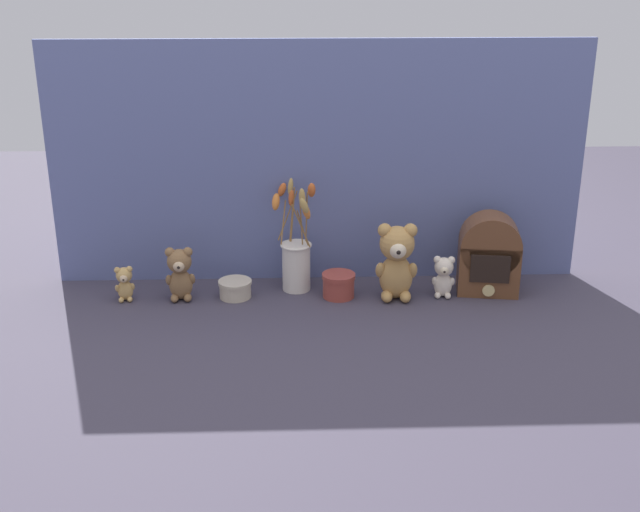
{
  "coord_description": "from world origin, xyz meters",
  "views": [
    {
      "loc": [
        -0.08,
        -2.3,
        1.01
      ],
      "look_at": [
        0.0,
        0.02,
        0.13
      ],
      "focal_mm": 45.0,
      "sensor_mm": 36.0,
      "label": 1
    }
  ],
  "objects_px": {
    "teddy_bear_small": "(444,276)",
    "teddy_bear_tiny": "(124,283)",
    "teddy_bear_large": "(397,260)",
    "flower_vase": "(296,256)",
    "decorative_tin_tall": "(235,289)",
    "decorative_tin_short": "(339,285)",
    "teddy_bear_medium": "(180,273)",
    "vintage_radio": "(489,255)"
  },
  "relations": [
    {
      "from": "teddy_bear_small",
      "to": "teddy_bear_tiny",
      "type": "distance_m",
      "value": 0.99
    },
    {
      "from": "teddy_bear_large",
      "to": "teddy_bear_tiny",
      "type": "bearing_deg",
      "value": 179.22
    },
    {
      "from": "flower_vase",
      "to": "decorative_tin_tall",
      "type": "relative_size",
      "value": 3.45
    },
    {
      "from": "flower_vase",
      "to": "decorative_tin_short",
      "type": "xyz_separation_m",
      "value": [
        0.13,
        -0.07,
        -0.07
      ]
    },
    {
      "from": "teddy_bear_small",
      "to": "decorative_tin_short",
      "type": "relative_size",
      "value": 1.29
    },
    {
      "from": "teddy_bear_large",
      "to": "decorative_tin_short",
      "type": "distance_m",
      "value": 0.2
    },
    {
      "from": "teddy_bear_large",
      "to": "teddy_bear_medium",
      "type": "relative_size",
      "value": 1.43
    },
    {
      "from": "teddy_bear_medium",
      "to": "decorative_tin_tall",
      "type": "xyz_separation_m",
      "value": [
        0.17,
        0.01,
        -0.06
      ]
    },
    {
      "from": "teddy_bear_tiny",
      "to": "vintage_radio",
      "type": "height_order",
      "value": "vintage_radio"
    },
    {
      "from": "teddy_bear_tiny",
      "to": "decorative_tin_short",
      "type": "distance_m",
      "value": 0.66
    },
    {
      "from": "teddy_bear_large",
      "to": "teddy_bear_medium",
      "type": "bearing_deg",
      "value": 178.66
    },
    {
      "from": "teddy_bear_small",
      "to": "flower_vase",
      "type": "bearing_deg",
      "value": 170.67
    },
    {
      "from": "teddy_bear_tiny",
      "to": "flower_vase",
      "type": "height_order",
      "value": "flower_vase"
    },
    {
      "from": "decorative_tin_short",
      "to": "teddy_bear_tiny",
      "type": "bearing_deg",
      "value": -179.57
    },
    {
      "from": "teddy_bear_tiny",
      "to": "decorative_tin_short",
      "type": "bearing_deg",
      "value": 0.43
    },
    {
      "from": "teddy_bear_tiny",
      "to": "teddy_bear_medium",
      "type": "bearing_deg",
      "value": 1.41
    },
    {
      "from": "teddy_bear_small",
      "to": "vintage_radio",
      "type": "distance_m",
      "value": 0.16
    },
    {
      "from": "teddy_bear_large",
      "to": "vintage_radio",
      "type": "height_order",
      "value": "vintage_radio"
    },
    {
      "from": "vintage_radio",
      "to": "decorative_tin_short",
      "type": "height_order",
      "value": "vintage_radio"
    },
    {
      "from": "teddy_bear_tiny",
      "to": "teddy_bear_small",
      "type": "bearing_deg",
      "value": -0.24
    },
    {
      "from": "teddy_bear_medium",
      "to": "flower_vase",
      "type": "xyz_separation_m",
      "value": [
        0.36,
        0.07,
        0.02
      ]
    },
    {
      "from": "teddy_bear_medium",
      "to": "vintage_radio",
      "type": "height_order",
      "value": "vintage_radio"
    },
    {
      "from": "flower_vase",
      "to": "vintage_radio",
      "type": "bearing_deg",
      "value": -4.06
    },
    {
      "from": "teddy_bear_large",
      "to": "teddy_bear_medium",
      "type": "height_order",
      "value": "teddy_bear_large"
    },
    {
      "from": "teddy_bear_medium",
      "to": "vintage_radio",
      "type": "distance_m",
      "value": 0.96
    },
    {
      "from": "teddy_bear_tiny",
      "to": "vintage_radio",
      "type": "xyz_separation_m",
      "value": [
        1.13,
        0.03,
        0.07
      ]
    },
    {
      "from": "teddy_bear_medium",
      "to": "flower_vase",
      "type": "distance_m",
      "value": 0.36
    },
    {
      "from": "teddy_bear_tiny",
      "to": "decorative_tin_tall",
      "type": "distance_m",
      "value": 0.34
    },
    {
      "from": "teddy_bear_large",
      "to": "flower_vase",
      "type": "relative_size",
      "value": 0.68
    },
    {
      "from": "vintage_radio",
      "to": "teddy_bear_medium",
      "type": "bearing_deg",
      "value": -178.58
    },
    {
      "from": "vintage_radio",
      "to": "teddy_bear_small",
      "type": "bearing_deg",
      "value": -167.59
    },
    {
      "from": "teddy_bear_medium",
      "to": "flower_vase",
      "type": "height_order",
      "value": "flower_vase"
    },
    {
      "from": "teddy_bear_small",
      "to": "teddy_bear_tiny",
      "type": "xyz_separation_m",
      "value": [
        -0.99,
        0.0,
        -0.01
      ]
    },
    {
      "from": "teddy_bear_large",
      "to": "flower_vase",
      "type": "xyz_separation_m",
      "value": [
        -0.31,
        0.08,
        -0.01
      ]
    },
    {
      "from": "teddy_bear_medium",
      "to": "teddy_bear_small",
      "type": "bearing_deg",
      "value": -0.59
    },
    {
      "from": "flower_vase",
      "to": "teddy_bear_medium",
      "type": "bearing_deg",
      "value": -169.46
    },
    {
      "from": "teddy_bear_medium",
      "to": "teddy_bear_tiny",
      "type": "relative_size",
      "value": 1.53
    },
    {
      "from": "teddy_bear_tiny",
      "to": "decorative_tin_tall",
      "type": "xyz_separation_m",
      "value": [
        0.34,
        0.01,
        -0.03
      ]
    },
    {
      "from": "teddy_bear_tiny",
      "to": "vintage_radio",
      "type": "bearing_deg",
      "value": 1.42
    },
    {
      "from": "teddy_bear_medium",
      "to": "flower_vase",
      "type": "bearing_deg",
      "value": 10.54
    },
    {
      "from": "vintage_radio",
      "to": "decorative_tin_short",
      "type": "relative_size",
      "value": 2.47
    },
    {
      "from": "teddy_bear_small",
      "to": "teddy_bear_tiny",
      "type": "relative_size",
      "value": 1.2
    }
  ]
}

